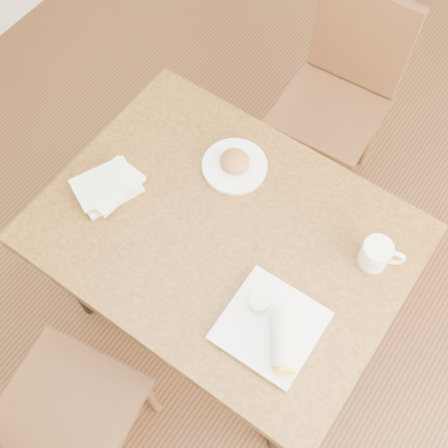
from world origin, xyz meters
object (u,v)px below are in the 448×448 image
Objects in this scene: chair_near at (45,432)px; coffee_mug at (377,254)px; plate_scone at (235,164)px; plate_burrito at (274,330)px; book_stack at (108,187)px; chair_far at (341,87)px; table at (224,242)px.

chair_near reaches higher than coffee_mug.
plate_scone is at bearing 90.18° from chair_near.
plate_burrito is at bearing -108.91° from coffee_mug.
book_stack is at bearing 112.77° from chair_near.
table is at bearing -86.88° from chair_far.
coffee_mug is 0.57× the size of book_stack.
chair_near is 4.29× the size of plate_scone.
chair_near and chair_far have the same top height.
chair_far is (-0.05, 0.92, -0.12)m from table.
book_stack is (-0.35, -1.01, 0.23)m from chair_far.
plate_burrito is (0.42, 0.60, 0.23)m from chair_near.
table is 4.15× the size of plate_burrito.
table is 1.22× the size of chair_near.
plate_burrito is (0.42, -0.41, 0.01)m from plate_scone.
table is at bearing -157.13° from coffee_mug.
plate_burrito is at bearing -31.13° from table.
chair_far is 7.08× the size of coffee_mug.
plate_scone is 0.43m from book_stack.
coffee_mug is (0.55, -0.03, 0.03)m from plate_scone.
plate_scone is 0.59m from plate_burrito.
chair_far is 1.09m from book_stack.
book_stack is (-0.40, -0.10, 0.11)m from table.
book_stack is at bearing 172.66° from plate_burrito.
book_stack is at bearing -161.37° from coffee_mug.
plate_scone is (-0.00, 1.01, 0.22)m from chair_near.
plate_scone is at bearing 47.54° from book_stack.
plate_scone is (-0.11, 0.22, 0.10)m from table.
chair_near is 1.03m from plate_scone.
plate_scone is at bearing 116.75° from table.
plate_scone is at bearing 136.07° from plate_burrito.
table is 0.38m from plate_burrito.
plate_scone is 0.80× the size of plate_burrito.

